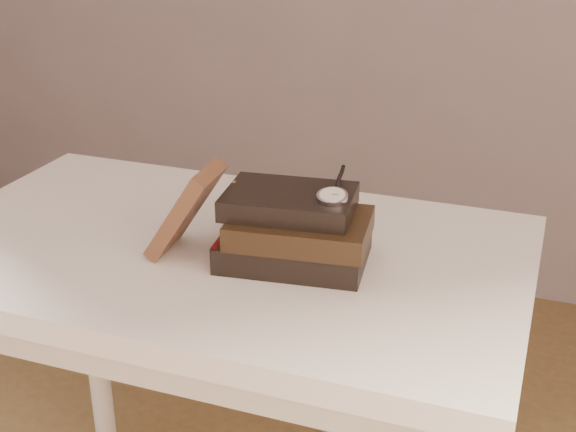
% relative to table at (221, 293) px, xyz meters
% --- Properties ---
extents(table, '(1.00, 0.60, 0.75)m').
position_rel_table_xyz_m(table, '(0.00, 0.00, 0.00)').
color(table, white).
rests_on(table, ground).
extents(book_stack, '(0.25, 0.18, 0.11)m').
position_rel_table_xyz_m(book_stack, '(0.14, -0.01, 0.14)').
color(book_stack, black).
rests_on(book_stack, table).
extents(journal, '(0.12, 0.11, 0.15)m').
position_rel_table_xyz_m(journal, '(-0.03, -0.05, 0.17)').
color(journal, '#46281A').
rests_on(journal, table).
extents(pocket_watch, '(0.05, 0.15, 0.02)m').
position_rel_table_xyz_m(pocket_watch, '(0.20, -0.01, 0.21)').
color(pocket_watch, silver).
rests_on(pocket_watch, book_stack).
extents(eyeglasses, '(0.11, 0.12, 0.05)m').
position_rel_table_xyz_m(eyeglasses, '(0.05, 0.05, 0.16)').
color(eyeglasses, silver).
rests_on(eyeglasses, book_stack).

